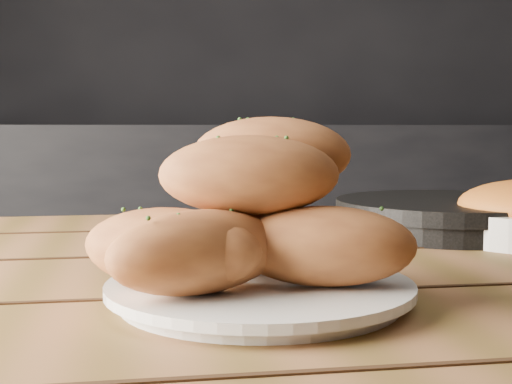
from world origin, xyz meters
The scene contains 6 objects.
back_wall centered at (0.00, 2.00, 1.35)m, with size 4.00×0.04×2.70m, color black.
counter centered at (0.00, 1.70, 0.45)m, with size 2.80×0.60×0.90m, color black.
table centered at (-0.60, 0.12, 0.66)m, with size 1.63×0.98×0.75m.
plate centered at (-0.77, -0.01, 0.76)m, with size 0.25×0.25×0.02m.
bread_rolls centered at (-0.79, -0.01, 0.82)m, with size 0.28×0.22×0.14m.
skillet centered at (-0.45, 0.34, 0.77)m, with size 0.44×0.31×0.05m.
Camera 1 is at (-0.87, -0.58, 0.89)m, focal length 50.00 mm.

